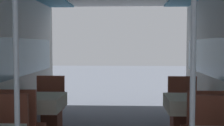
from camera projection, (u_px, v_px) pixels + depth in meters
name	position (u px, v px, depth m)	size (l,w,h in m)	color
support_pole_left_0	(17.00, 87.00, 2.33)	(0.04, 0.04, 2.23)	silver
dining_table_left_1	(37.00, 104.00, 4.21)	(0.70, 0.70, 0.75)	#4C4C51
chair_left_far_1	(48.00, 118.00, 4.83)	(0.44, 0.44, 0.94)	brown
support_pole_right_0	(193.00, 88.00, 2.27)	(0.04, 0.04, 2.23)	silver
dining_table_right_1	(192.00, 105.00, 4.12)	(0.70, 0.70, 0.75)	#4C4C51
chair_right_far_1	(184.00, 120.00, 4.73)	(0.44, 0.44, 0.94)	brown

